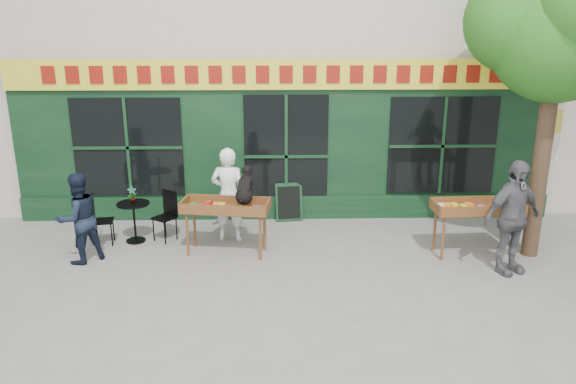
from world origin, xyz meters
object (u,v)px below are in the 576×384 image
at_px(book_cart_center, 226,209).
at_px(dog, 245,185).
at_px(woman, 228,195).
at_px(man_right, 512,218).
at_px(man_left, 79,218).
at_px(bistro_table, 134,214).
at_px(book_cart_right, 477,210).

distance_m(book_cart_center, dog, 0.59).
bearing_deg(dog, woman, 125.25).
height_order(book_cart_center, man_right, man_right).
relative_size(dog, man_left, 0.38).
bearing_deg(book_cart_center, woman, 98.68).
height_order(woman, man_left, woman).
distance_m(man_right, man_left, 7.19).
distance_m(dog, woman, 0.88).
height_order(man_right, bistro_table, man_right).
xyz_separation_m(book_cart_right, bistro_table, (-6.17, 0.75, -0.28)).
distance_m(man_right, bistro_table, 6.65).
relative_size(dog, bistro_table, 0.79).
bearing_deg(book_cart_right, man_right, -70.91).
height_order(man_right, man_left, man_right).
relative_size(woman, bistro_table, 2.35).
height_order(book_cart_right, man_left, man_left).
bearing_deg(bistro_table, book_cart_right, -6.92).
relative_size(dog, book_cart_right, 0.39).
height_order(book_cart_right, bistro_table, book_cart_right).
relative_size(book_cart_center, man_left, 1.00).
xyz_separation_m(book_cart_center, man_right, (4.70, -0.91, 0.13)).
distance_m(dog, man_right, 4.45).
xyz_separation_m(woman, man_right, (4.70, -1.56, 0.06)).
bearing_deg(woman, book_cart_center, 98.68).
xyz_separation_m(dog, woman, (-0.35, 0.70, -0.40)).
relative_size(book_cart_right, man_right, 0.80).
bearing_deg(man_left, dog, 141.24).
height_order(dog, bistro_table, dog).
height_order(book_cart_center, bistro_table, book_cart_center).
relative_size(book_cart_center, man_right, 0.83).
relative_size(dog, man_right, 0.32).
xyz_separation_m(woman, bistro_table, (-1.77, -0.06, -0.35)).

